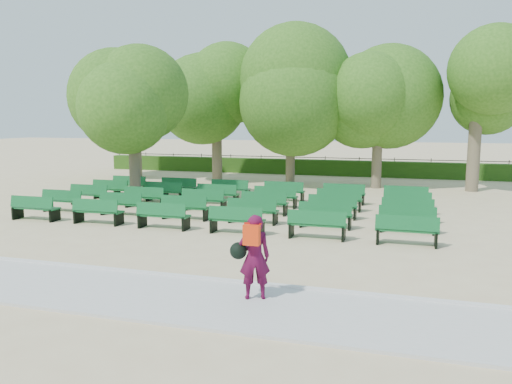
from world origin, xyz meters
TOP-DOWN VIEW (x-y plane):
  - ground at (0.00, 0.00)m, footprint 120.00×120.00m
  - paving at (0.00, -7.40)m, footprint 30.00×2.20m
  - curb at (0.00, -6.25)m, footprint 30.00×0.12m
  - hedge at (0.00, 14.00)m, footprint 26.00×0.70m
  - fence at (0.00, 14.40)m, footprint 26.00×0.10m
  - tree_line at (0.00, 10.00)m, footprint 21.80×6.80m
  - bench_array at (-0.18, 1.10)m, footprint 1.62×0.54m
  - tree_among at (-4.71, 2.15)m, footprint 4.35×4.35m
  - person at (3.01, -7.03)m, footprint 0.78×0.56m

SIDE VIEW (x-z plane):
  - ground at x=0.00m, z-range 0.00..0.00m
  - fence at x=0.00m, z-range -0.51..0.51m
  - tree_line at x=0.00m, z-range -3.52..3.52m
  - paving at x=0.00m, z-range 0.00..0.06m
  - curb at x=0.00m, z-range 0.00..0.10m
  - bench_array at x=-0.18m, z-range -0.42..0.59m
  - hedge at x=0.00m, z-range 0.00..0.90m
  - person at x=3.01m, z-range 0.09..1.64m
  - tree_among at x=-4.71m, z-range 1.07..7.15m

